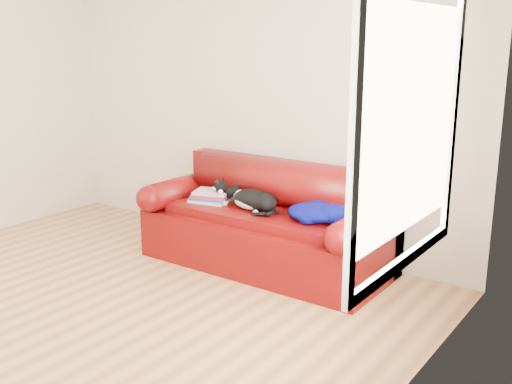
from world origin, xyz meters
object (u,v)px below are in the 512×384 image
Objects in this scene: sofa_base at (266,239)px; cat at (254,200)px; blanket at (318,211)px; book_stack at (211,196)px.

sofa_base is 3.62× the size of cat.
cat is 0.94× the size of blanket.
blanket is at bearing -1.47° from sofa_base.
cat is (0.46, 0.00, 0.04)m from book_stack.
blanket reaches higher than book_stack.
cat is at bearing -173.88° from blanket.
cat reaches higher than blanket.
sofa_base is 0.60m from blanket.
sofa_base is 0.62m from book_stack.
cat is at bearing -132.69° from sofa_base.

